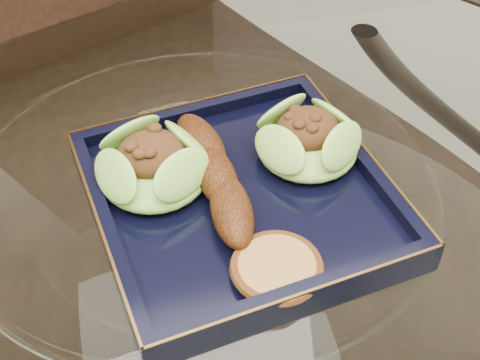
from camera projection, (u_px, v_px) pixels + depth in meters
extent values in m
cylinder|color=white|center=(204.00, 227.00, 0.64)|extent=(1.10, 1.10, 0.01)
torus|color=black|center=(204.00, 227.00, 0.64)|extent=(1.13, 1.13, 0.02)
cylinder|color=black|center=(335.00, 224.00, 1.15)|extent=(0.04, 0.04, 0.75)
cylinder|color=black|center=(0.00, 292.00, 1.05)|extent=(0.04, 0.04, 0.75)
cube|color=#331D11|center=(169.00, 226.00, 0.98)|extent=(0.58, 0.58, 0.04)
cylinder|color=#331D11|center=(336.00, 346.00, 1.13)|extent=(0.03, 0.03, 0.48)
cylinder|color=#331D11|center=(32.00, 306.00, 1.19)|extent=(0.03, 0.03, 0.48)
cylinder|color=#331D11|center=(209.00, 212.00, 1.35)|extent=(0.03, 0.03, 0.48)
cube|color=black|center=(240.00, 202.00, 0.64)|extent=(0.30, 0.30, 0.02)
ellipsoid|color=#6FAA31|center=(154.00, 168.00, 0.63)|extent=(0.11, 0.11, 0.04)
ellipsoid|color=#5F9E2D|center=(307.00, 142.00, 0.66)|extent=(0.11, 0.11, 0.04)
ellipsoid|color=#552509|center=(216.00, 175.00, 0.63)|extent=(0.05, 0.18, 0.03)
cylinder|color=#BE7E3F|center=(277.00, 269.00, 0.56)|extent=(0.08, 0.08, 0.01)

